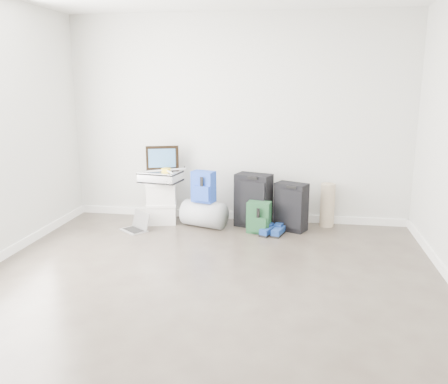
% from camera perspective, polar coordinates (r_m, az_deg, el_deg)
% --- Properties ---
extents(ground, '(5.00, 5.00, 0.00)m').
position_cam_1_polar(ground, '(4.21, -3.07, -12.75)').
color(ground, '#382F29').
rests_on(ground, ground).
extents(room_envelope, '(4.52, 5.02, 2.71)m').
position_cam_1_polar(room_envelope, '(3.81, -3.34, 11.40)').
color(room_envelope, silver).
rests_on(room_envelope, ground).
extents(boxes_stack, '(0.45, 0.39, 0.56)m').
position_cam_1_polar(boxes_stack, '(6.32, -7.53, -1.25)').
color(boxes_stack, white).
rests_on(boxes_stack, ground).
extents(briefcase, '(0.55, 0.44, 0.14)m').
position_cam_1_polar(briefcase, '(6.24, -7.62, 1.84)').
color(briefcase, '#B2B2B7').
rests_on(briefcase, boxes_stack).
extents(painting, '(0.42, 0.15, 0.32)m').
position_cam_1_polar(painting, '(6.29, -7.43, 4.08)').
color(painting, black).
rests_on(painting, briefcase).
extents(drone, '(0.45, 0.45, 0.05)m').
position_cam_1_polar(drone, '(6.18, -6.99, 2.65)').
color(drone, yellow).
rests_on(drone, briefcase).
extents(duffel_bag, '(0.63, 0.51, 0.34)m').
position_cam_1_polar(duffel_bag, '(6.13, -2.40, -2.66)').
color(duffel_bag, gray).
rests_on(duffel_bag, ground).
extents(blue_backpack, '(0.32, 0.27, 0.40)m').
position_cam_1_polar(blue_backpack, '(6.01, -2.49, 0.58)').
color(blue_backpack, '#182AA2').
rests_on(blue_backpack, duffel_bag).
extents(large_suitcase, '(0.50, 0.40, 0.69)m').
position_cam_1_polar(large_suitcase, '(6.11, 3.55, -1.02)').
color(large_suitcase, black).
rests_on(large_suitcase, ground).
extents(green_backpack, '(0.30, 0.24, 0.39)m').
position_cam_1_polar(green_backpack, '(5.89, 4.20, -3.15)').
color(green_backpack, '#163D1E').
rests_on(green_backpack, ground).
extents(carry_on, '(0.44, 0.38, 0.61)m').
position_cam_1_polar(carry_on, '(6.00, 8.07, -1.79)').
color(carry_on, black).
rests_on(carry_on, ground).
extents(shoes, '(0.32, 0.29, 0.09)m').
position_cam_1_polar(shoes, '(5.86, 5.92, -4.74)').
color(shoes, black).
rests_on(shoes, ground).
extents(rolled_rug, '(0.18, 0.18, 0.56)m').
position_cam_1_polar(rolled_rug, '(6.27, 12.33, -1.54)').
color(rolled_rug, tan).
rests_on(rolled_rug, ground).
extents(laptop, '(0.41, 0.39, 0.24)m').
position_cam_1_polar(laptop, '(6.10, -10.46, -4.04)').
color(laptop, silver).
rests_on(laptop, ground).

